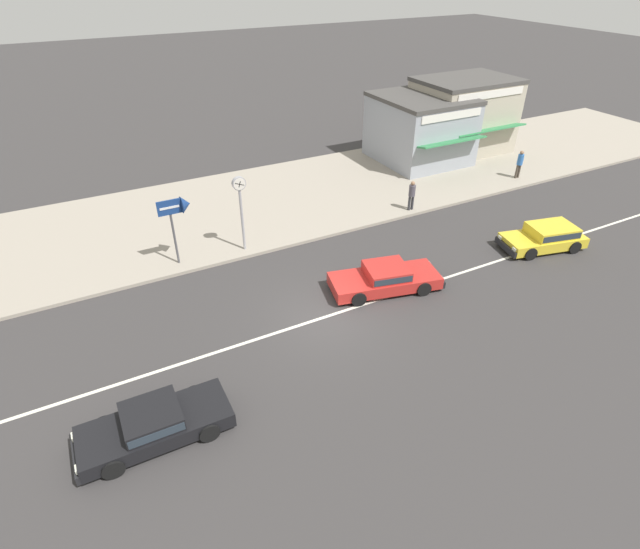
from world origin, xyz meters
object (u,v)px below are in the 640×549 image
at_px(hatchback_yellow_0, 546,236).
at_px(shopfront_mid_block, 420,128).
at_px(sedan_black_2, 154,424).
at_px(arrow_signboard, 182,208).
at_px(sedan_red_1, 386,278).
at_px(street_clock, 240,197).
at_px(shopfront_corner_warung, 463,115).
at_px(pedestrian_far_end, 520,162).
at_px(pedestrian_mid_kerb, 412,193).

relative_size(hatchback_yellow_0, shopfront_mid_block, 0.65).
bearing_deg(sedan_black_2, arrow_signboard, 68.90).
height_order(sedan_black_2, arrow_signboard, arrow_signboard).
bearing_deg(sedan_red_1, shopfront_mid_block, 48.27).
xyz_separation_m(street_clock, shopfront_mid_block, (14.20, 5.89, -0.55)).
distance_m(sedan_red_1, shopfront_corner_warung, 18.09).
height_order(sedan_black_2, pedestrian_far_end, pedestrian_far_end).
distance_m(shopfront_corner_warung, shopfront_mid_block, 3.62).
bearing_deg(pedestrian_far_end, hatchback_yellow_0, -127.53).
bearing_deg(pedestrian_mid_kerb, sedan_black_2, -150.54).
bearing_deg(shopfront_corner_warung, sedan_black_2, -148.08).
distance_m(hatchback_yellow_0, sedan_black_2, 18.63).
height_order(street_clock, pedestrian_mid_kerb, street_clock).
relative_size(pedestrian_far_end, shopfront_mid_block, 0.26).
relative_size(hatchback_yellow_0, pedestrian_mid_kerb, 2.57).
bearing_deg(shopfront_mid_block, pedestrian_mid_kerb, -129.45).
bearing_deg(shopfront_mid_block, hatchback_yellow_0, -97.96).
xyz_separation_m(sedan_black_2, pedestrian_mid_kerb, (15.16, 8.56, 0.54)).
bearing_deg(sedan_red_1, hatchback_yellow_0, -4.09).
bearing_deg(pedestrian_far_end, sedan_black_2, -158.66).
bearing_deg(hatchback_yellow_0, shopfront_mid_block, 82.04).
relative_size(sedan_red_1, shopfront_mid_block, 0.76).
bearing_deg(pedestrian_mid_kerb, sedan_red_1, -134.12).
bearing_deg(pedestrian_mid_kerb, pedestrian_far_end, 4.23).
height_order(sedan_black_2, shopfront_corner_warung, shopfront_corner_warung).
xyz_separation_m(sedan_black_2, shopfront_mid_block, (20.12, 14.59, 1.64)).
xyz_separation_m(pedestrian_far_end, shopfront_corner_warung, (0.22, 5.60, 1.37)).
relative_size(sedan_red_1, sedan_black_2, 1.12).
relative_size(street_clock, shopfront_corner_warung, 0.56).
bearing_deg(sedan_red_1, street_clock, 126.29).
xyz_separation_m(hatchback_yellow_0, shopfront_mid_block, (1.68, 12.00, 1.58)).
height_order(sedan_black_2, pedestrian_mid_kerb, pedestrian_mid_kerb).
distance_m(sedan_red_1, pedestrian_mid_kerb, 7.49).
distance_m(hatchback_yellow_0, sedan_red_1, 8.50).
bearing_deg(arrow_signboard, pedestrian_far_end, 0.86).
bearing_deg(street_clock, shopfront_mid_block, 22.52).
xyz_separation_m(pedestrian_far_end, shopfront_mid_block, (-3.38, 5.41, 1.04)).
xyz_separation_m(sedan_red_1, shopfront_mid_block, (10.16, 11.39, 1.64)).
bearing_deg(pedestrian_far_end, shopfront_mid_block, 121.96).
height_order(sedan_red_1, arrow_signboard, arrow_signboard).
bearing_deg(street_clock, hatchback_yellow_0, -26.00).
bearing_deg(pedestrian_mid_kerb, arrow_signboard, 178.45).
distance_m(hatchback_yellow_0, pedestrian_mid_kerb, 6.83).
distance_m(street_clock, pedestrian_mid_kerb, 9.39).
bearing_deg(shopfront_corner_warung, hatchback_yellow_0, -113.43).
bearing_deg(street_clock, shopfront_corner_warung, 18.84).
xyz_separation_m(sedan_black_2, arrow_signboard, (3.43, 8.88, 2.16)).
height_order(sedan_red_1, pedestrian_mid_kerb, pedestrian_mid_kerb).
relative_size(street_clock, pedestrian_far_end, 2.10).
bearing_deg(sedan_red_1, sedan_black_2, -162.18).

